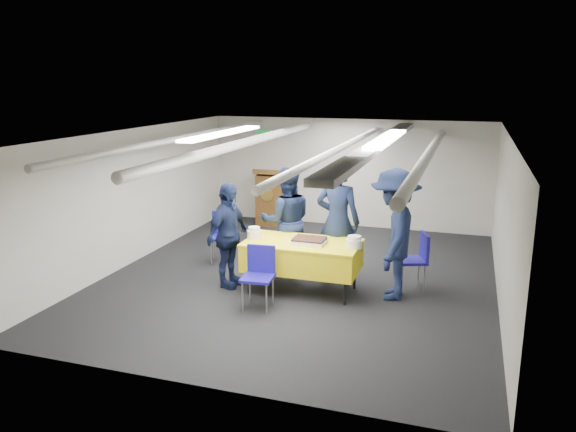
# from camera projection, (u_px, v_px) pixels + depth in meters

# --- Properties ---
(ground) EXTENTS (7.00, 7.00, 0.00)m
(ground) POSITION_uv_depth(u_px,v_px,m) (300.00, 277.00, 9.06)
(ground) COLOR black
(ground) RESTS_ON ground
(room_shell) EXTENTS (6.00, 7.00, 2.30)m
(room_shell) POSITION_uv_depth(u_px,v_px,m) (314.00, 162.00, 8.98)
(room_shell) COLOR beige
(room_shell) RESTS_ON ground
(serving_table) EXTENTS (1.70, 0.92, 0.77)m
(serving_table) POSITION_uv_depth(u_px,v_px,m) (302.00, 255.00, 8.34)
(serving_table) COLOR black
(serving_table) RESTS_ON ground
(sheet_cake) EXTENTS (0.49, 0.38, 0.09)m
(sheet_cake) POSITION_uv_depth(u_px,v_px,m) (309.00, 241.00, 8.20)
(sheet_cake) COLOR white
(sheet_cake) RESTS_ON serving_table
(plate_stack_left) EXTENTS (0.21, 0.21, 0.18)m
(plate_stack_left) POSITION_uv_depth(u_px,v_px,m) (254.00, 233.00, 8.45)
(plate_stack_left) COLOR white
(plate_stack_left) RESTS_ON serving_table
(plate_stack_right) EXTENTS (0.23, 0.23, 0.17)m
(plate_stack_right) POSITION_uv_depth(u_px,v_px,m) (354.00, 242.00, 7.99)
(plate_stack_right) COLOR white
(plate_stack_right) RESTS_ON serving_table
(podium) EXTENTS (0.62, 0.53, 1.25)m
(podium) POSITION_uv_depth(u_px,v_px,m) (271.00, 197.00, 12.21)
(podium) COLOR brown
(podium) RESTS_ON ground
(chair_near) EXTENTS (0.45, 0.45, 0.87)m
(chair_near) POSITION_uv_depth(u_px,v_px,m) (259.00, 270.00, 7.77)
(chair_near) COLOR gray
(chair_near) RESTS_ON ground
(chair_right) EXTENTS (0.54, 0.54, 0.87)m
(chair_right) POSITION_uv_depth(u_px,v_px,m) (417.00, 255.00, 8.44)
(chair_right) COLOR gray
(chair_right) RESTS_ON ground
(chair_left) EXTENTS (0.51, 0.51, 0.87)m
(chair_left) POSITION_uv_depth(u_px,v_px,m) (223.00, 231.00, 9.75)
(chair_left) COLOR gray
(chair_left) RESTS_ON ground
(sailor_a) EXTENTS (0.74, 0.53, 1.93)m
(sailor_a) POSITION_uv_depth(u_px,v_px,m) (338.00, 222.00, 8.67)
(sailor_a) COLOR black
(sailor_a) RESTS_ON ground
(sailor_b) EXTENTS (1.05, 0.95, 1.75)m
(sailor_b) POSITION_uv_depth(u_px,v_px,m) (286.00, 221.00, 9.06)
(sailor_b) COLOR black
(sailor_b) RESTS_ON ground
(sailor_c) EXTENTS (0.57, 1.00, 1.61)m
(sailor_c) POSITION_uv_depth(u_px,v_px,m) (228.00, 236.00, 8.49)
(sailor_c) COLOR black
(sailor_c) RESTS_ON ground
(sailor_d) EXTENTS (0.77, 1.26, 1.90)m
(sailor_d) POSITION_uv_depth(u_px,v_px,m) (394.00, 234.00, 8.01)
(sailor_d) COLOR black
(sailor_d) RESTS_ON ground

